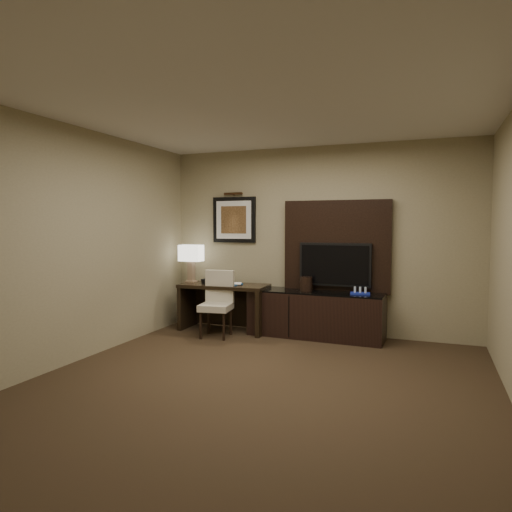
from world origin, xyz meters
The scene contains 18 objects.
floor centered at (0.00, 0.00, -0.01)m, with size 4.50×5.00×0.01m, color #2F2115.
ceiling centered at (0.00, 0.00, 2.70)m, with size 4.50×5.00×0.01m, color silver.
wall_back centered at (0.00, 2.50, 1.35)m, with size 4.50×0.01×2.70m, color gray.
wall_front centered at (0.00, -2.50, 1.35)m, with size 4.50×0.01×2.70m, color gray.
wall_left centered at (-2.25, 0.00, 1.35)m, with size 0.01×5.00×2.70m, color gray.
desk centered at (-1.30, 2.10, 0.35)m, with size 1.30×0.56×0.70m, color black.
credenza centered at (0.06, 2.20, 0.32)m, with size 1.88×0.52×0.65m, color black.
tv_wall_panel centered at (0.30, 2.44, 1.27)m, with size 1.50×0.12×1.30m, color black.
tv centered at (0.30, 2.34, 1.02)m, with size 1.00×0.08×0.60m, color black.
artwork centered at (-1.30, 2.48, 1.65)m, with size 0.70×0.04×0.70m, color black.
picture_light centered at (-1.30, 2.44, 2.05)m, with size 0.04×0.04×0.30m, color #402614.
desk_chair centered at (-1.25, 1.71, 0.43)m, with size 0.42×0.48×0.87m, color beige, non-canonical shape.
table_lamp centered at (-1.89, 2.18, 0.99)m, with size 0.37×0.21×0.60m, color #977A5E, non-canonical shape.
desk_phone centered at (-1.52, 2.08, 0.75)m, with size 0.20×0.18×0.10m, color black, non-canonical shape.
blue_folder centered at (-1.17, 2.05, 0.71)m, with size 0.22×0.30×0.02m, color #164E94.
book centered at (-1.20, 2.08, 0.81)m, with size 0.17×0.02×0.23m, color #B5AB8E.
ice_bucket centered at (-0.08, 2.21, 0.75)m, with size 0.18×0.18×0.20m, color black.
minibar_tray centered at (0.68, 2.17, 0.69)m, with size 0.26×0.15×0.09m, color #18289C, non-canonical shape.
Camera 1 is at (1.55, -3.98, 1.58)m, focal length 32.00 mm.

